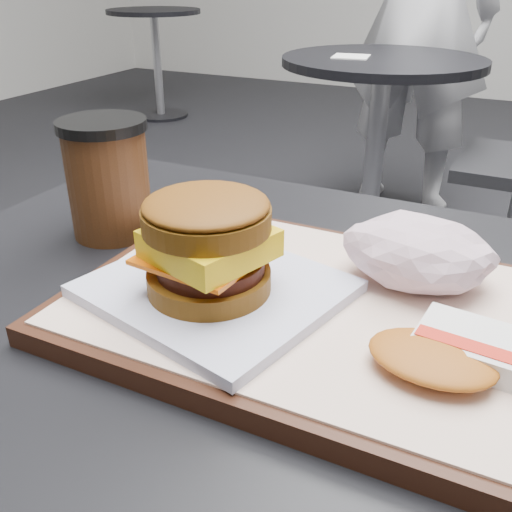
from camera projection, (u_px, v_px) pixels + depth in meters
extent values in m
cube|color=black|center=(288.00, 331.00, 0.50)|extent=(0.80, 0.60, 0.04)
cube|color=black|center=(304.00, 308.00, 0.48)|extent=(0.38, 0.28, 0.02)
cube|color=silver|center=(304.00, 297.00, 0.47)|extent=(0.36, 0.26, 0.00)
cube|color=white|center=(216.00, 288.00, 0.47)|extent=(0.23, 0.21, 0.01)
cylinder|color=brown|center=(209.00, 280.00, 0.46)|extent=(0.12, 0.12, 0.02)
cylinder|color=#341007|center=(211.00, 265.00, 0.45)|extent=(0.10, 0.10, 0.01)
cube|color=#E95F07|center=(205.00, 254.00, 0.45)|extent=(0.10, 0.10, 0.00)
cube|color=yellow|center=(210.00, 243.00, 0.44)|extent=(0.10, 0.10, 0.02)
cylinder|color=brown|center=(207.00, 219.00, 0.44)|extent=(0.12, 0.12, 0.02)
ellipsoid|color=brown|center=(206.00, 205.00, 0.43)|extent=(0.12, 0.12, 0.02)
cube|color=silver|center=(484.00, 349.00, 0.39)|extent=(0.10, 0.06, 0.02)
cube|color=red|center=(484.00, 350.00, 0.38)|extent=(0.09, 0.02, 0.00)
ellipsoid|color=#BA671D|center=(432.00, 358.00, 0.38)|extent=(0.09, 0.07, 0.01)
cylinder|color=#3D200E|center=(108.00, 180.00, 0.60)|extent=(0.09, 0.09, 0.12)
cylinder|color=black|center=(101.00, 125.00, 0.58)|extent=(0.09, 0.09, 0.01)
cylinder|color=black|center=(365.00, 250.00, 2.29)|extent=(0.44, 0.44, 0.02)
cylinder|color=#A5A5AA|center=(373.00, 164.00, 2.13)|extent=(0.07, 0.07, 0.70)
cylinder|color=black|center=(383.00, 61.00, 1.96)|extent=(0.70, 0.70, 0.03)
cube|color=white|center=(351.00, 57.00, 1.95)|extent=(0.14, 0.14, 0.00)
imported|color=silver|center=(421.00, 6.00, 2.38)|extent=(0.68, 0.48, 1.75)
cylinder|color=black|center=(161.00, 115.00, 4.33)|extent=(0.40, 0.40, 0.02)
cylinder|color=#A5A5AA|center=(158.00, 65.00, 4.16)|extent=(0.06, 0.06, 0.70)
cylinder|color=black|center=(153.00, 11.00, 4.00)|extent=(0.66, 0.66, 0.03)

